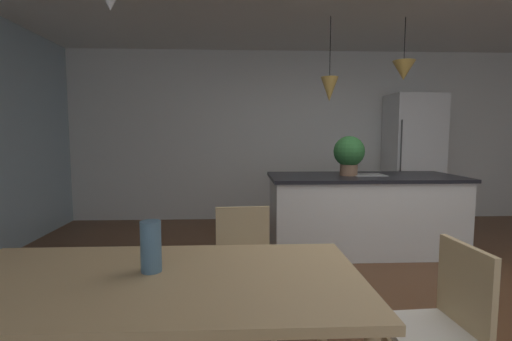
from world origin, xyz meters
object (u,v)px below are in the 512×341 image
object	(u,v)px
dining_table	(153,292)
chair_far_right	(244,268)
refrigerator	(413,159)
chair_kitchen_end	(437,329)
vase_on_dining_table	(151,246)
potted_plant_on_island	(349,153)
kitchen_island	(363,212)

from	to	relation	value
dining_table	chair_far_right	distance (m)	0.95
chair_far_right	refrigerator	world-z (taller)	refrigerator
dining_table	chair_kitchen_end	xyz separation A→B (m)	(1.30, 0.00, -0.21)
refrigerator	vase_on_dining_table	size ratio (longest dim) A/B	8.45
dining_table	chair_kitchen_end	size ratio (longest dim) A/B	2.14
dining_table	potted_plant_on_island	size ratio (longest dim) A/B	4.05
dining_table	refrigerator	world-z (taller)	refrigerator
chair_kitchen_end	kitchen_island	distance (m)	2.69
chair_far_right	vase_on_dining_table	size ratio (longest dim) A/B	3.69
dining_table	chair_far_right	world-z (taller)	chair_far_right
kitchen_island	refrigerator	xyz separation A→B (m)	(1.24, 1.38, 0.53)
chair_kitchen_end	vase_on_dining_table	distance (m)	1.38
potted_plant_on_island	chair_far_right	bearing A→B (deg)	-124.56
kitchen_island	vase_on_dining_table	bearing A→B (deg)	-125.96
chair_far_right	vase_on_dining_table	world-z (taller)	vase_on_dining_table
kitchen_island	potted_plant_on_island	xyz separation A→B (m)	(-0.18, -0.00, 0.70)
dining_table	vase_on_dining_table	size ratio (longest dim) A/B	7.91
dining_table	potted_plant_on_island	xyz separation A→B (m)	(1.66, 2.64, 0.48)
dining_table	kitchen_island	bearing A→B (deg)	55.07
chair_far_right	kitchen_island	world-z (taller)	kitchen_island
chair_far_right	potted_plant_on_island	size ratio (longest dim) A/B	1.89
chair_kitchen_end	vase_on_dining_table	size ratio (longest dim) A/B	3.69
chair_far_right	refrigerator	bearing A→B (deg)	50.13
chair_kitchen_end	refrigerator	bearing A→B (deg)	66.11
refrigerator	vase_on_dining_table	bearing A→B (deg)	-128.12
potted_plant_on_island	refrigerator	bearing A→B (deg)	44.25
chair_kitchen_end	chair_far_right	size ratio (longest dim) A/B	1.00
dining_table	potted_plant_on_island	world-z (taller)	potted_plant_on_island
refrigerator	potted_plant_on_island	world-z (taller)	refrigerator
kitchen_island	potted_plant_on_island	world-z (taller)	potted_plant_on_island
chair_kitchen_end	chair_far_right	distance (m)	1.21
kitchen_island	vase_on_dining_table	world-z (taller)	vase_on_dining_table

